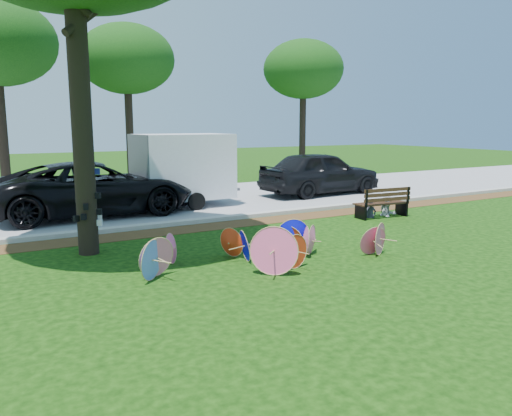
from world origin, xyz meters
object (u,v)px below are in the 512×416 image
Objects in this scene: cargo_trailer at (183,166)px; person_left at (371,200)px; park_bench at (381,202)px; black_van at (95,189)px; person_right at (388,196)px; dark_pickup at (320,173)px; parasol_pile at (269,245)px.

person_left is at bearing -51.52° from cargo_trailer.
cargo_trailer is 6.77m from park_bench.
park_bench is (7.62, -4.66, -0.39)m from black_van.
park_bench is 1.43× the size of person_right.
black_van is 8.94m from park_bench.
dark_pickup reaches higher than park_bench.
parasol_pile is 0.92× the size of black_van.
black_van is 9.21m from person_right.
cargo_trailer is at bearing 134.19° from person_left.
park_bench is 0.36m from person_left.
park_bench is 0.39m from person_right.
cargo_trailer is (-5.96, -0.06, 0.52)m from dark_pickup.
park_bench is at bearing -4.48° from person_left.
black_van reaches higher than park_bench.
dark_pickup is 4.82× the size of person_left.
black_van is at bearing 89.48° from dark_pickup.
black_van is (-1.95, 7.36, 0.47)m from parasol_pile.
parasol_pile is 7.63m from black_van.
parasol_pile is at bearing -149.02° from person_left.
cargo_trailer is at bearing 137.37° from park_bench.
black_van reaches higher than parasol_pile.
black_van reaches higher than person_left.
person_right reaches higher than parasol_pile.
person_left is 0.87× the size of person_right.
person_left is at bearing -123.33° from black_van.
cargo_trailer reaches higher than person_left.
person_right is at bearing -120.99° from black_van.
black_van is 3.15m from cargo_trailer.
person_right is (0.35, 0.05, 0.16)m from park_bench.
park_bench is at bearing -49.52° from cargo_trailer.
person_left is (-1.77, -4.95, -0.34)m from dark_pickup.
person_right is (7.97, -4.61, -0.23)m from black_van.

